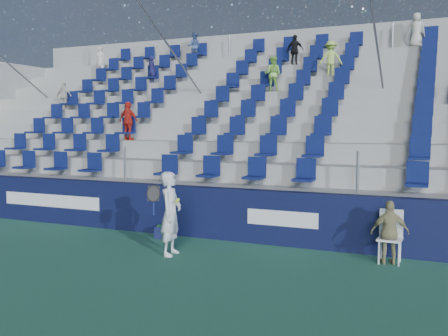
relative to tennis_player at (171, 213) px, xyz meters
The scene contains 7 objects.
ground 1.69m from the tennis_player, 74.86° to the right, with size 70.00×70.00×0.00m, color #2C674E.
sponsor_wall 1.80m from the tennis_player, 77.62° to the left, with size 24.00×0.32×1.20m.
grandstand 6.97m from the tennis_player, 86.80° to the left, with size 24.00×8.17×6.63m.
tennis_player is the anchor object (origin of this frame).
line_judge_chair 4.36m from the tennis_player, 16.68° to the left, with size 0.47×0.48×1.02m.
line_judge 4.32m from the tennis_player, 14.70° to the left, with size 0.72×0.30×1.22m, color tan.
ball_bin 1.77m from the tennis_player, 123.87° to the left, with size 0.60×0.51×0.29m.
Camera 1 is at (4.64, -7.37, 2.65)m, focal length 40.00 mm.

